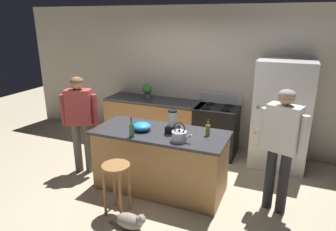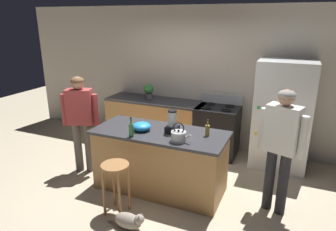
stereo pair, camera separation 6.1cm
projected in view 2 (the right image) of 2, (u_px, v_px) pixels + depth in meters
The scene contains 16 objects.
ground_plane at pixel (160, 188), 4.59m from camera, with size 14.00×14.00×0.00m, color beige.
back_wall at pixel (201, 78), 5.87m from camera, with size 8.00×0.10×2.70m, color beige.
kitchen_island at pixel (160, 160), 4.44m from camera, with size 1.93×0.83×0.92m.
back_counter_run at pixel (156, 122), 6.10m from camera, with size 2.00×0.64×0.92m.
refrigerator at pixel (282, 115), 5.03m from camera, with size 0.90×0.73×1.83m.
stove_range at pixel (217, 130), 5.60m from camera, with size 0.76×0.65×1.10m.
person_by_island_left at pixel (81, 116), 4.83m from camera, with size 0.58×0.36×1.61m.
person_by_sink_right at pixel (281, 141), 3.76m from camera, with size 0.59×0.33×1.66m.
bar_stool at pixel (116, 176), 3.86m from camera, with size 0.36×0.36×0.70m.
cat at pixel (129, 221), 3.68m from camera, with size 0.52×0.18×0.26m.
potted_plant at pixel (149, 91), 5.96m from camera, with size 0.20×0.20×0.30m.
blender_appliance at pixel (172, 123), 4.21m from camera, with size 0.17×0.17×0.33m.
bottle_vinegar at pixel (207, 130), 4.12m from camera, with size 0.06×0.06×0.24m.
bottle_olive_oil at pixel (131, 130), 4.08m from camera, with size 0.07×0.07×0.28m.
mixing_bowl at pixel (142, 126), 4.33m from camera, with size 0.27×0.27×0.12m, color #268CD8.
tea_kettle at pixel (179, 136), 3.93m from camera, with size 0.28×0.20×0.27m.
Camera 2 is at (1.70, -3.65, 2.47)m, focal length 32.25 mm.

